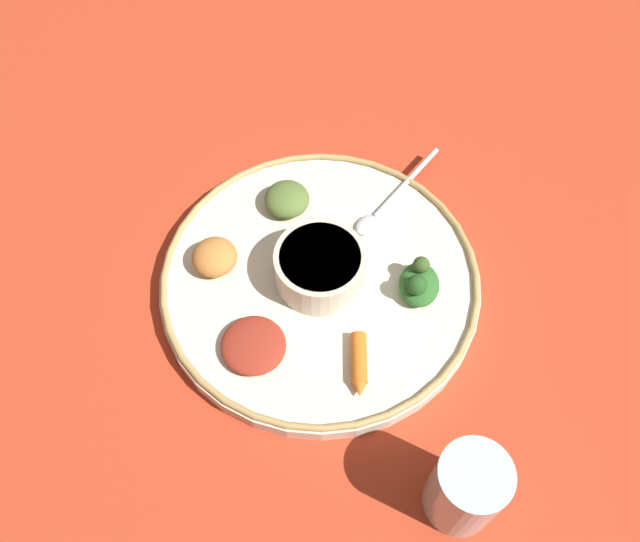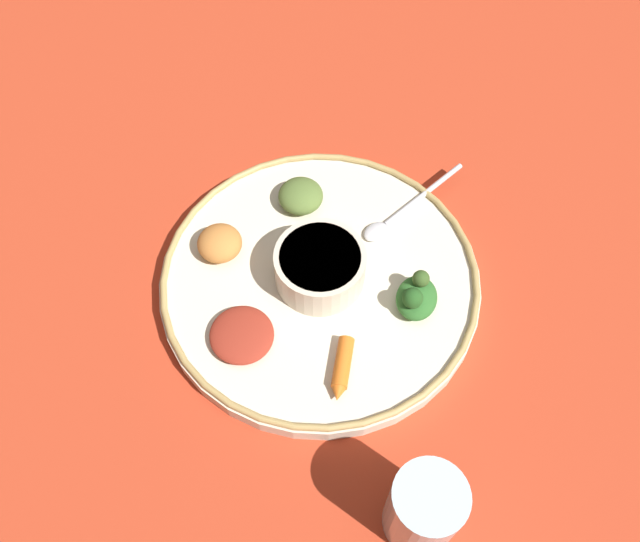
{
  "view_description": "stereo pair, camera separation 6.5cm",
  "coord_description": "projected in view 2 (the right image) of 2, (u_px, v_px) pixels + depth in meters",
  "views": [
    {
      "loc": [
        0.23,
        0.34,
        0.72
      ],
      "look_at": [
        0.0,
        0.0,
        0.04
      ],
      "focal_mm": 38.15,
      "sensor_mm": 36.0,
      "label": 1
    },
    {
      "loc": [
        0.18,
        0.37,
        0.72
      ],
      "look_at": [
        0.0,
        0.0,
        0.04
      ],
      "focal_mm": 38.15,
      "sensor_mm": 36.0,
      "label": 2
    }
  ],
  "objects": [
    {
      "name": "ground_plane",
      "position": [
        320.0,
        286.0,
        0.83
      ],
      "size": [
        2.4,
        2.4,
        0.0
      ],
      "primitive_type": "plane",
      "color": "#B7381E"
    },
    {
      "name": "platter",
      "position": [
        320.0,
        282.0,
        0.82
      ],
      "size": [
        0.38,
        0.38,
        0.02
      ],
      "primitive_type": "cylinder",
      "color": "beige",
      "rests_on": "ground_plane"
    },
    {
      "name": "platter_rim",
      "position": [
        320.0,
        276.0,
        0.81
      ],
      "size": [
        0.38,
        0.38,
        0.01
      ],
      "primitive_type": "torus",
      "color": "tan",
      "rests_on": "platter"
    },
    {
      "name": "center_bowl",
      "position": [
        320.0,
        266.0,
        0.79
      ],
      "size": [
        0.11,
        0.11,
        0.05
      ],
      "color": "beige",
      "rests_on": "platter"
    },
    {
      "name": "spoon",
      "position": [
        399.0,
        213.0,
        0.85
      ],
      "size": [
        0.17,
        0.07,
        0.01
      ],
      "color": "silver",
      "rests_on": "platter"
    },
    {
      "name": "greens_pile",
      "position": [
        416.0,
        297.0,
        0.77
      ],
      "size": [
        0.07,
        0.08,
        0.04
      ],
      "color": "#2D6628",
      "rests_on": "platter"
    },
    {
      "name": "carrot_near_spoon",
      "position": [
        342.0,
        368.0,
        0.74
      ],
      "size": [
        0.06,
        0.07,
        0.02
      ],
      "color": "orange",
      "rests_on": "platter"
    },
    {
      "name": "mound_beet",
      "position": [
        242.0,
        335.0,
        0.76
      ],
      "size": [
        0.07,
        0.07,
        0.02
      ],
      "primitive_type": "ellipsoid",
      "rotation": [
        0.0,
        0.0,
        4.73
      ],
      "color": "maroon",
      "rests_on": "platter"
    },
    {
      "name": "mound_collards",
      "position": [
        301.0,
        196.0,
        0.85
      ],
      "size": [
        0.07,
        0.07,
        0.03
      ],
      "primitive_type": "ellipsoid",
      "rotation": [
        0.0,
        0.0,
        4.54
      ],
      "color": "#567033",
      "rests_on": "platter"
    },
    {
      "name": "mound_squash",
      "position": [
        220.0,
        243.0,
        0.81
      ],
      "size": [
        0.08,
        0.08,
        0.03
      ],
      "primitive_type": "ellipsoid",
      "rotation": [
        0.0,
        0.0,
        3.92
      ],
      "color": "#C67A38",
      "rests_on": "platter"
    },
    {
      "name": "drinking_glass",
      "position": [
        423.0,
        511.0,
        0.64
      ],
      "size": [
        0.07,
        0.07,
        0.11
      ],
      "color": "silver",
      "rests_on": "ground_plane"
    }
  ]
}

